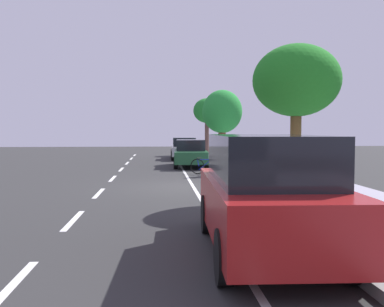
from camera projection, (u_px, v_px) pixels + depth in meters
ground at (187, 187)px, 15.52m from camera, size 74.92×74.92×0.00m
sidewalk at (290, 184)px, 15.81m from camera, size 4.08×46.82×0.17m
curb_edge at (233, 184)px, 15.65m from camera, size 0.16×46.82×0.17m
lane_stripe_centre at (99, 193)px, 13.98m from camera, size 0.14×44.20×0.01m
lane_stripe_bike_edge at (193, 187)px, 15.54m from camera, size 0.12×46.82×0.01m
parked_suv_red_second at (266, 193)px, 7.16m from camera, size 2.10×4.77×1.99m
parked_sedan_green_mid at (191, 153)px, 23.92m from camera, size 2.02×4.49×1.52m
parked_sedan_silver_far at (184, 148)px, 30.19m from camera, size 1.90×4.43×1.52m
bicycle_at_curb at (208, 166)px, 19.75m from camera, size 1.54×0.93×0.78m
cyclist_with_backpack at (214, 153)px, 19.27m from camera, size 0.52×0.55×1.69m
street_tree_near_cyclist at (296, 82)px, 12.40m from camera, size 2.54×2.54×4.39m
street_tree_mid_block at (222, 112)px, 26.90m from camera, size 2.52×2.52×4.41m
street_tree_far_end at (207, 111)px, 35.38m from camera, size 2.25×2.25×4.52m
pedestrian_on_phone at (335, 161)px, 12.77m from camera, size 0.62×0.25×1.73m
fire_hydrant at (278, 186)px, 11.33m from camera, size 0.22×0.22×0.84m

